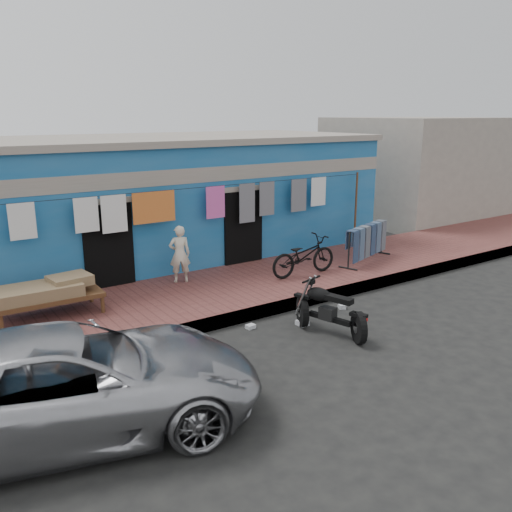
% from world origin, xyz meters
% --- Properties ---
extents(ground, '(80.00, 80.00, 0.00)m').
position_xyz_m(ground, '(0.00, 0.00, 0.00)').
color(ground, black).
rests_on(ground, ground).
extents(sidewalk, '(28.00, 3.00, 0.25)m').
position_xyz_m(sidewalk, '(0.00, 3.00, 0.12)').
color(sidewalk, brown).
rests_on(sidewalk, ground).
extents(curb, '(28.00, 0.10, 0.25)m').
position_xyz_m(curb, '(0.00, 1.55, 0.12)').
color(curb, gray).
rests_on(curb, ground).
extents(building, '(12.20, 5.20, 3.36)m').
position_xyz_m(building, '(-0.00, 6.99, 1.69)').
color(building, '#175B99').
rests_on(building, ground).
extents(neighbor_right, '(6.00, 5.00, 3.80)m').
position_xyz_m(neighbor_right, '(11.00, 7.00, 1.90)').
color(neighbor_right, '#9E9384').
rests_on(neighbor_right, ground).
extents(clothesline, '(10.06, 0.06, 2.10)m').
position_xyz_m(clothesline, '(-0.03, 4.25, 1.81)').
color(clothesline, brown).
rests_on(clothesline, sidewalk).
extents(car, '(5.39, 3.40, 1.41)m').
position_xyz_m(car, '(-4.47, -0.37, 0.70)').
color(car, '#ACACB1').
rests_on(car, ground).
extents(seated_person, '(0.54, 0.44, 1.30)m').
position_xyz_m(seated_person, '(-0.79, 3.88, 0.90)').
color(seated_person, beige).
rests_on(seated_person, sidewalk).
extents(bicycle, '(1.77, 0.67, 1.14)m').
position_xyz_m(bicycle, '(1.86, 2.74, 0.82)').
color(bicycle, black).
rests_on(bicycle, sidewalk).
extents(motorcycle, '(1.33, 1.82, 1.00)m').
position_xyz_m(motorcycle, '(0.38, 0.15, 0.50)').
color(motorcycle, black).
rests_on(motorcycle, ground).
extents(charpoy, '(2.06, 1.03, 0.68)m').
position_xyz_m(charpoy, '(-3.80, 3.35, 0.59)').
color(charpoy, brown).
rests_on(charpoy, sidewalk).
extents(jeans_rack, '(2.28, 1.63, 0.97)m').
position_xyz_m(jeans_rack, '(3.99, 2.80, 0.74)').
color(jeans_rack, black).
rests_on(jeans_rack, sidewalk).
extents(litter_a, '(0.18, 0.15, 0.07)m').
position_xyz_m(litter_a, '(-0.67, 1.20, 0.04)').
color(litter_a, silver).
rests_on(litter_a, ground).
extents(litter_b, '(0.21, 0.23, 0.09)m').
position_xyz_m(litter_b, '(1.52, 1.02, 0.05)').
color(litter_b, silver).
rests_on(litter_b, ground).
extents(litter_c, '(0.19, 0.24, 0.09)m').
position_xyz_m(litter_c, '(0.24, 0.77, 0.05)').
color(litter_c, silver).
rests_on(litter_c, ground).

